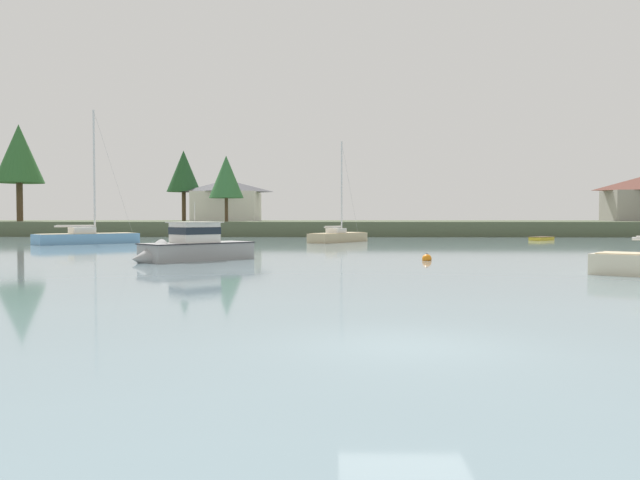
# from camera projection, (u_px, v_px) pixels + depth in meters

# --- Properties ---
(ground_plane) EXTENTS (436.91, 436.91, 0.00)m
(ground_plane) POSITION_uv_depth(u_px,v_px,m) (406.00, 345.00, 11.86)
(ground_plane) COLOR gray
(far_shore_bank) EXTENTS (196.61, 47.09, 1.82)m
(far_shore_bank) POSITION_uv_depth(u_px,v_px,m) (344.00, 227.00, 100.65)
(far_shore_bank) COLOR #4C563D
(far_shore_bank) RESTS_ON ground
(cruiser_grey) EXTENTS (6.52, 6.54, 3.95)m
(cruiser_grey) POSITION_uv_depth(u_px,v_px,m) (188.00, 252.00, 34.99)
(cruiser_grey) COLOR gray
(cruiser_grey) RESTS_ON ground
(sailboat_sand) EXTENTS (5.82, 7.30, 10.22)m
(sailboat_sand) POSITION_uv_depth(u_px,v_px,m) (338.00, 240.00, 61.18)
(sailboat_sand) COLOR tan
(sailboat_sand) RESTS_ON ground
(dinghy_yellow) EXTENTS (3.11, 3.01, 0.54)m
(dinghy_yellow) POSITION_uv_depth(u_px,v_px,m) (542.00, 239.00, 65.87)
(dinghy_yellow) COLOR gold
(dinghy_yellow) RESTS_ON ground
(sailboat_skyblue) EXTENTS (8.16, 7.85, 12.60)m
(sailboat_skyblue) POSITION_uv_depth(u_px,v_px,m) (87.00, 241.00, 57.24)
(sailboat_skyblue) COLOR #669ECC
(sailboat_skyblue) RESTS_ON ground
(mooring_buoy_orange) EXTENTS (0.52, 0.52, 0.57)m
(mooring_buoy_orange) POSITION_uv_depth(u_px,v_px,m) (427.00, 259.00, 35.11)
(mooring_buoy_orange) COLOR orange
(mooring_buoy_orange) RESTS_ON ground
(shore_tree_inland_a) EXTENTS (6.64, 6.64, 13.46)m
(shore_tree_inland_a) POSITION_uv_depth(u_px,v_px,m) (19.00, 154.00, 89.04)
(shore_tree_inland_a) COLOR brown
(shore_tree_inland_a) RESTS_ON far_shore_bank
(shore_tree_far_right) EXTENTS (5.31, 5.31, 11.06)m
(shore_tree_far_right) POSITION_uv_depth(u_px,v_px,m) (184.00, 172.00, 100.87)
(shore_tree_far_right) COLOR brown
(shore_tree_far_right) RESTS_ON far_shore_bank
(shore_tree_center_left) EXTENTS (4.46, 4.46, 8.51)m
(shore_tree_center_left) POSITION_uv_depth(u_px,v_px,m) (226.00, 177.00, 82.66)
(shore_tree_center_left) COLOR brown
(shore_tree_center_left) RESTS_ON far_shore_bank
(cottage_hillside) EXTENTS (10.37, 9.99, 6.34)m
(cottage_hillside) POSITION_uv_depth(u_px,v_px,m) (227.00, 200.00, 99.29)
(cottage_hillside) COLOR silver
(cottage_hillside) RESTS_ON far_shore_bank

